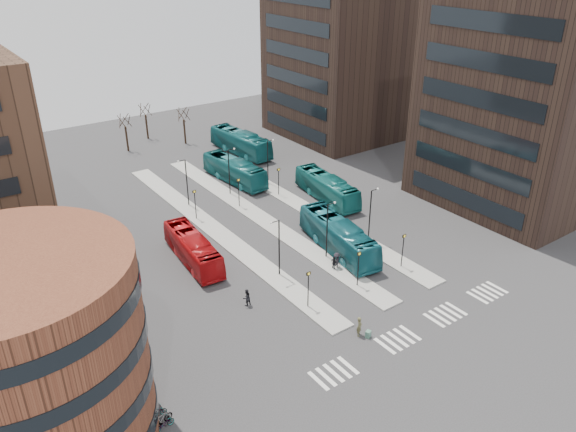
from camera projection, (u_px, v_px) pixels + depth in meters
ground at (443, 361)px, 44.72m from camera, size 160.00×160.00×0.00m
island_left at (216, 231)px, 64.47m from camera, size 2.50×45.00×0.15m
island_mid at (259, 217)px, 67.59m from camera, size 2.50×45.00×0.15m
island_right at (299, 205)px, 70.72m from camera, size 2.50×45.00×0.15m
suitcase at (368, 334)px, 47.27m from camera, size 0.59×0.54×0.59m
red_bus at (193, 249)px, 57.83m from camera, size 3.54×11.06×3.03m
teal_bus_a at (338, 236)px, 59.82m from camera, size 4.82×12.75×3.47m
teal_bus_b at (234, 170)px, 76.97m from camera, size 3.72×11.94×3.27m
teal_bus_c at (327, 188)px, 71.71m from camera, size 3.89×11.80×3.23m
teal_bus_d at (241, 142)px, 87.13m from camera, size 3.96×12.92×3.55m
traveller at (359, 326)px, 47.21m from camera, size 0.79×0.76×1.83m
commuter_a at (247, 298)px, 51.14m from camera, size 0.89×0.74×1.67m
commuter_b at (334, 263)px, 56.67m from camera, size 0.39×0.91×1.55m
commuter_c at (337, 261)px, 56.86m from camera, size 1.28×1.29×1.79m
bicycle_near at (164, 424)px, 38.34m from camera, size 1.67×0.77×0.85m
bicycle_mid at (161, 420)px, 38.54m from camera, size 1.91×0.94×1.11m
bicycle_far at (156, 412)px, 39.31m from camera, size 1.60×0.70×0.82m
crosswalk_stripes at (420, 327)px, 48.54m from camera, size 22.35×2.40×0.01m
round_building at (23, 362)px, 34.32m from camera, size 15.16×15.16×14.00m
tower_near at (533, 82)px, 66.37m from camera, size 20.12×20.00×30.00m
tower_far at (345, 43)px, 91.15m from camera, size 20.12×20.00×30.00m
sign_poles at (291, 222)px, 61.25m from camera, size 12.45×22.12×3.65m
lamp_posts at (273, 195)px, 64.91m from camera, size 14.04×20.24×6.12m
bare_trees at (153, 128)px, 90.57m from camera, size 10.97×8.14×5.90m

